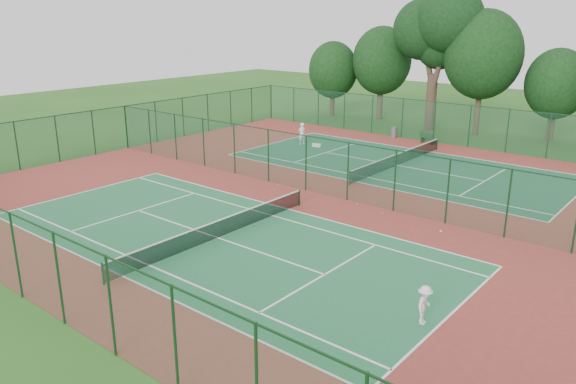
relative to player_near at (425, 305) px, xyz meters
The scene contains 20 objects.
ground 15.16m from the player_near, 138.74° to the left, with size 120.00×120.00×0.00m, color #28591C.
red_pad 15.16m from the player_near, 138.74° to the left, with size 40.00×36.00×0.01m, color maroon.
court_near 11.45m from the player_near, behind, with size 23.77×10.97×0.01m, color #21693D.
court_far 22.15m from the player_near, 120.95° to the left, with size 23.77×10.97×0.01m, color #1B5635.
fence_north 30.23m from the player_near, 112.14° to the left, with size 40.00×0.09×3.50m.
fence_south 13.96m from the player_near, 144.87° to the right, with size 40.00×0.09×3.50m.
fence_west 32.95m from the player_near, 162.35° to the left, with size 0.09×36.00×3.50m.
fence_divider 15.18m from the player_near, 138.74° to the left, with size 40.00×0.09×3.50m.
tennis_net_near 11.43m from the player_near, behind, with size 0.10×12.90×0.97m.
tennis_net_far 22.14m from the player_near, 120.95° to the left, with size 0.10×12.90×0.97m.
player_near is the anchor object (origin of this frame).
player_far 29.16m from the player_near, 136.43° to the left, with size 0.67×0.44×1.83m, color white.
trash_bin 32.17m from the player_near, 120.94° to the left, with size 0.53×0.53×0.96m, color slate.
bench 30.05m from the player_near, 115.73° to the left, with size 1.61×0.95×0.96m.
kit_bag 28.10m from the player_near, 134.20° to the left, with size 0.73×0.27×0.27m, color white.
stray_ball_a 13.14m from the player_near, 132.69° to the left, with size 0.07×0.07×0.07m, color gold.
stray_ball_b 11.57m from the player_near, 127.22° to the left, with size 0.07×0.07×0.07m, color #BEDE33.
stray_ball_c 17.76m from the player_near, 147.10° to the left, with size 0.08×0.08×0.08m, color #B3C92E.
big_tree 37.55m from the player_near, 115.26° to the left, with size 8.49×6.21×13.04m.
evergreen_row 35.94m from the player_near, 107.64° to the left, with size 39.00×5.00×12.00m, color black, non-canonical shape.
Camera 1 is at (18.78, -26.57, 10.41)m, focal length 35.00 mm.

